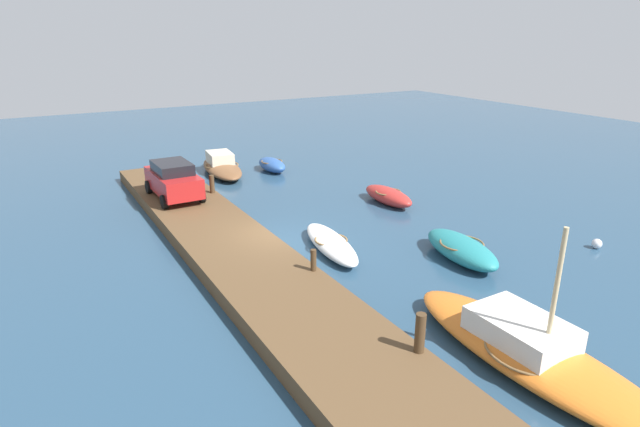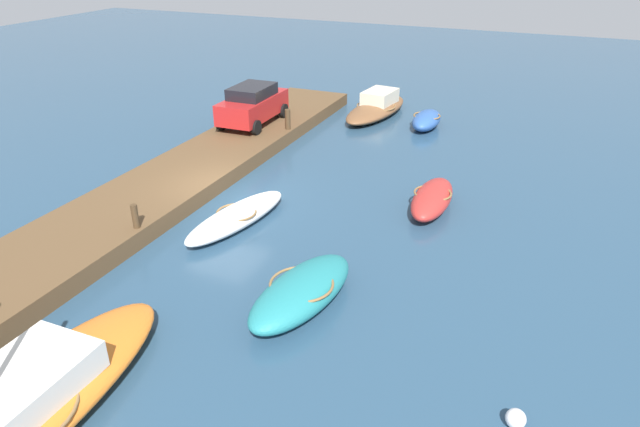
# 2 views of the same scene
# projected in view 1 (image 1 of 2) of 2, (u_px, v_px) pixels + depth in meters

# --- Properties ---
(ground_plane) EXTENTS (84.00, 84.00, 0.00)m
(ground_plane) POSITION_uv_depth(u_px,v_px,m) (282.00, 245.00, 20.86)
(ground_plane) COLOR navy
(dock_platform) EXTENTS (26.24, 3.44, 0.58)m
(dock_platform) POSITION_uv_depth(u_px,v_px,m) (231.00, 249.00, 19.76)
(dock_platform) COLOR brown
(dock_platform) RESTS_ON ground_plane
(rowboat_white) EXTENTS (4.62, 1.98, 0.58)m
(rowboat_white) POSITION_uv_depth(u_px,v_px,m) (331.00, 243.00, 20.22)
(rowboat_white) COLOR white
(rowboat_white) RESTS_ON ground_plane
(dinghy_blue) EXTENTS (2.74, 1.29, 0.79)m
(dinghy_blue) POSITION_uv_depth(u_px,v_px,m) (272.00, 165.00, 31.65)
(dinghy_blue) COLOR #2D569E
(dinghy_blue) RESTS_ON ground_plane
(rowboat_teal) EXTENTS (4.04, 2.15, 0.84)m
(rowboat_teal) POSITION_uv_depth(u_px,v_px,m) (461.00, 249.00, 19.39)
(rowboat_teal) COLOR teal
(rowboat_teal) RESTS_ON ground_plane
(rowboat_red) EXTENTS (3.37, 1.29, 0.78)m
(rowboat_red) POSITION_uv_depth(u_px,v_px,m) (388.00, 196.00, 25.72)
(rowboat_red) COLOR #B72D28
(rowboat_red) RESTS_ON ground_plane
(sailboat_orange) EXTENTS (7.77, 2.42, 3.93)m
(sailboat_orange) POSITION_uv_depth(u_px,v_px,m) (530.00, 350.00, 13.19)
(sailboat_orange) COLOR orange
(sailboat_orange) RESTS_ON ground_plane
(motorboat_brown) EXTENTS (5.74, 2.52, 1.23)m
(motorboat_brown) POSITION_uv_depth(u_px,v_px,m) (222.00, 166.00, 31.12)
(motorboat_brown) COLOR brown
(motorboat_brown) RESTS_ON ground_plane
(mooring_post_west) EXTENTS (0.24, 0.24, 0.89)m
(mooring_post_west) POSITION_uv_depth(u_px,v_px,m) (212.00, 184.00, 25.44)
(mooring_post_west) COLOR #47331E
(mooring_post_west) RESTS_ON dock_platform
(mooring_post_mid_west) EXTENTS (0.20, 0.20, 0.75)m
(mooring_post_mid_west) POSITION_uv_depth(u_px,v_px,m) (313.00, 260.00, 17.18)
(mooring_post_mid_west) COLOR #47331E
(mooring_post_mid_west) RESTS_ON dock_platform
(mooring_post_mid_east) EXTENTS (0.26, 0.26, 1.05)m
(mooring_post_mid_east) POSITION_uv_depth(u_px,v_px,m) (420.00, 333.00, 12.76)
(mooring_post_mid_east) COLOR #47331E
(mooring_post_mid_east) RESTS_ON dock_platform
(parked_car) EXTENTS (3.95, 2.02, 1.73)m
(parked_car) POSITION_uv_depth(u_px,v_px,m) (173.00, 179.00, 24.54)
(parked_car) COLOR #B21E1E
(parked_car) RESTS_ON dock_platform
(marker_buoy) EXTENTS (0.39, 0.39, 0.39)m
(marker_buoy) POSITION_uv_depth(u_px,v_px,m) (597.00, 244.00, 20.44)
(marker_buoy) COLOR silver
(marker_buoy) RESTS_ON ground_plane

